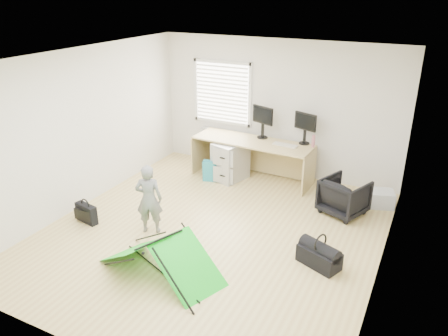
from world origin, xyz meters
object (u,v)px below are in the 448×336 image
at_px(person, 149,199).
at_px(storage_crate, 378,198).
at_px(laptop_bag, 87,213).
at_px(filing_cabinet, 230,161).
at_px(monitor_left, 263,126).
at_px(kite, 160,256).
at_px(desk, 252,160).
at_px(monitor_right, 305,133).
at_px(office_chair, 344,197).
at_px(duffel_bag, 319,257).
at_px(thermos, 313,141).

relative_size(person, storage_crate, 2.23).
bearing_deg(laptop_bag, storage_crate, 44.26).
height_order(filing_cabinet, monitor_left, monitor_left).
xyz_separation_m(filing_cabinet, laptop_bag, (-1.35, -2.63, -0.22)).
xyz_separation_m(monitor_left, kite, (0.04, -3.69, -0.78)).
xyz_separation_m(filing_cabinet, storage_crate, (2.85, 0.11, -0.24)).
xyz_separation_m(desk, person, (-0.62, -2.59, 0.16)).
bearing_deg(person, monitor_right, -142.54).
height_order(person, laptop_bag, person).
height_order(filing_cabinet, office_chair, filing_cabinet).
xyz_separation_m(desk, duffel_bag, (2.00, -2.29, -0.27)).
distance_m(kite, storage_crate, 4.08).
xyz_separation_m(filing_cabinet, monitor_right, (1.33, 0.48, 0.65)).
relative_size(laptop_bag, duffel_bag, 0.71).
height_order(person, storage_crate, person).
xyz_separation_m(kite, laptop_bag, (-1.88, 0.61, -0.10)).
relative_size(storage_crate, laptop_bag, 1.20).
bearing_deg(filing_cabinet, person, -79.84).
bearing_deg(office_chair, laptop_bag, 52.87).
bearing_deg(monitor_left, office_chair, -4.95).
bearing_deg(monitor_right, office_chair, -23.08).
xyz_separation_m(monitor_left, thermos, (1.05, -0.07, -0.12)).
xyz_separation_m(thermos, office_chair, (0.81, -0.82, -0.61)).
xyz_separation_m(filing_cabinet, thermos, (1.53, 0.38, 0.54)).
distance_m(desk, laptop_bag, 3.32).
distance_m(office_chair, laptop_bag, 4.30).
height_order(monitor_right, person, monitor_right).
relative_size(filing_cabinet, person, 0.67).
bearing_deg(desk, monitor_right, 19.55).
distance_m(desk, thermos, 1.28).
relative_size(office_chair, duffel_bag, 1.17).
bearing_deg(duffel_bag, monitor_left, 149.34).
distance_m(kite, laptop_bag, 1.97).
relative_size(monitor_left, storage_crate, 0.97).
height_order(filing_cabinet, monitor_right, monitor_right).
bearing_deg(monitor_left, monitor_right, 22.92).
bearing_deg(monitor_right, monitor_left, -158.42).
bearing_deg(duffel_bag, office_chair, 114.06).
relative_size(monitor_left, duffel_bag, 0.84).
distance_m(storage_crate, laptop_bag, 5.02).
bearing_deg(monitor_right, kite, -83.08).
relative_size(monitor_left, thermos, 2.16).
bearing_deg(thermos, office_chair, -45.24).
bearing_deg(filing_cabinet, monitor_left, 58.33).
bearing_deg(duffel_bag, person, -150.97).
relative_size(desk, kite, 1.40).
bearing_deg(storage_crate, duffel_bag, -101.63).
bearing_deg(desk, storage_crate, 0.52).
bearing_deg(kite, duffel_bag, 53.10).
height_order(thermos, laptop_bag, thermos).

